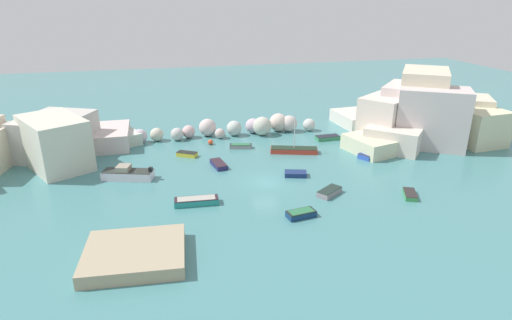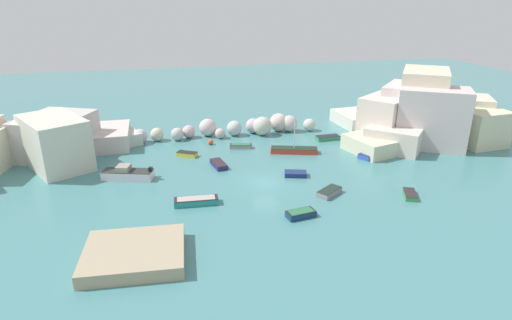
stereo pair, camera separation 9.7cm
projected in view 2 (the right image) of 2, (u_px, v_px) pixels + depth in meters
name	position (u px, v px, depth m)	size (l,w,h in m)	color
cove_water	(265.00, 182.00, 45.55)	(160.00, 160.00, 0.00)	teal
cliff_headland_left	(23.00, 147.00, 49.58)	(26.29, 20.44, 5.85)	beige
cliff_headland_right	(421.00, 116.00, 58.13)	(23.25, 19.73, 9.29)	beige
rock_breakwater	(225.00, 128.00, 60.14)	(29.58, 4.07, 2.64)	beige
stone_dock	(134.00, 254.00, 32.05)	(7.37, 6.22, 1.05)	tan
channel_buoy	(211.00, 142.00, 56.97)	(0.68, 0.68, 0.68)	#E04C28
moored_boat_0	(294.00, 150.00, 54.01)	(6.07, 3.25, 5.15)	red
moored_boat_1	(370.00, 154.00, 52.55)	(3.46, 2.92, 0.64)	blue
moored_boat_2	(296.00, 174.00, 47.08)	(2.67, 1.96, 0.50)	navy
moored_boat_3	(128.00, 174.00, 46.28)	(5.67, 3.29, 1.53)	white
moored_boat_4	(196.00, 201.00, 40.68)	(4.26, 1.52, 0.66)	teal
moored_boat_5	(410.00, 194.00, 42.28)	(2.04, 2.73, 0.45)	#378B47
moored_boat_6	(219.00, 164.00, 49.71)	(1.75, 3.20, 0.53)	navy
moored_boat_7	(187.00, 154.00, 52.84)	(2.67, 2.17, 0.56)	yellow
moored_boat_8	(329.00, 192.00, 42.66)	(3.00, 2.63, 0.59)	gray
moored_boat_9	(328.00, 138.00, 58.92)	(3.29, 1.52, 0.55)	#388556
moored_boat_10	(241.00, 146.00, 55.67)	(3.04, 1.71, 0.53)	gray
moored_boat_11	(301.00, 214.00, 38.39)	(2.77, 1.61, 0.59)	navy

